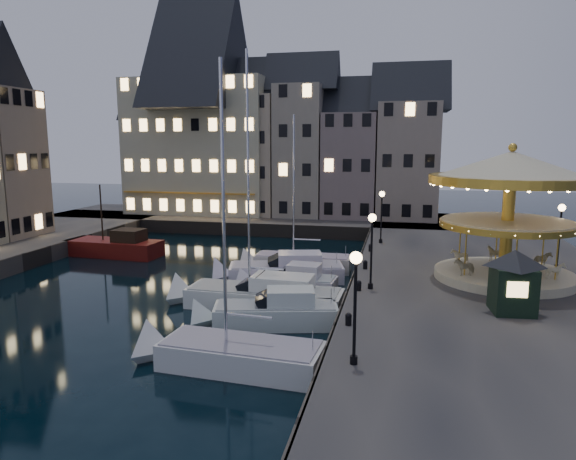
% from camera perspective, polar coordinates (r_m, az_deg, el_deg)
% --- Properties ---
extents(ground, '(160.00, 160.00, 0.00)m').
position_cam_1_polar(ground, '(29.50, -5.31, -8.62)').
color(ground, black).
rests_on(ground, ground).
extents(quay_east, '(16.00, 56.00, 1.30)m').
position_cam_1_polar(quay_east, '(34.18, 21.13, -5.55)').
color(quay_east, '#474442').
rests_on(quay_east, ground).
extents(quay_north, '(44.00, 12.00, 1.30)m').
position_cam_1_polar(quay_north, '(57.78, -4.44, 1.06)').
color(quay_north, '#474442').
rests_on(quay_north, ground).
extents(quaywall_e, '(0.15, 44.00, 1.30)m').
position_cam_1_polar(quaywall_e, '(33.87, 7.58, -5.12)').
color(quaywall_e, '#47423A').
rests_on(quaywall_e, ground).
extents(quaywall_n, '(48.00, 0.15, 1.30)m').
position_cam_1_polar(quaywall_n, '(51.54, -4.25, 0.02)').
color(quaywall_n, '#47423A').
rests_on(quaywall_n, ground).
extents(streetlamp_a, '(0.44, 0.44, 4.17)m').
position_cam_1_polar(streetlamp_a, '(18.47, 7.48, -6.81)').
color(streetlamp_a, black).
rests_on(streetlamp_a, quay_east).
extents(streetlamp_b, '(0.44, 0.44, 4.17)m').
position_cam_1_polar(streetlamp_b, '(28.18, 9.28, -1.14)').
color(streetlamp_b, black).
rests_on(streetlamp_b, quay_east).
extents(streetlamp_c, '(0.44, 0.44, 4.17)m').
position_cam_1_polar(streetlamp_c, '(41.51, 10.35, 2.27)').
color(streetlamp_c, black).
rests_on(streetlamp_c, quay_east).
extents(streetlamp_d, '(0.44, 0.44, 4.17)m').
position_cam_1_polar(streetlamp_d, '(36.40, 28.00, 0.28)').
color(streetlamp_d, black).
rests_on(streetlamp_d, quay_east).
extents(bollard_a, '(0.30, 0.30, 0.57)m').
position_cam_1_polar(bollard_a, '(23.05, 6.74, -9.73)').
color(bollard_a, black).
rests_on(bollard_a, quay_east).
extents(bollard_b, '(0.30, 0.30, 0.57)m').
position_cam_1_polar(bollard_b, '(28.28, 7.87, -6.09)').
color(bollard_b, black).
rests_on(bollard_b, quay_east).
extents(bollard_c, '(0.30, 0.30, 0.57)m').
position_cam_1_polar(bollard_c, '(33.11, 8.58, -3.78)').
color(bollard_c, black).
rests_on(bollard_c, quay_east).
extents(bollard_d, '(0.30, 0.30, 0.57)m').
position_cam_1_polar(bollard_d, '(38.48, 9.15, -1.92)').
color(bollard_d, black).
rests_on(bollard_d, quay_east).
extents(townhouse_na, '(5.50, 8.00, 12.80)m').
position_cam_1_polar(townhouse_na, '(63.29, -14.11, 8.03)').
color(townhouse_na, gray).
rests_on(townhouse_na, quay_north).
extents(townhouse_nb, '(6.16, 8.00, 13.80)m').
position_cam_1_polar(townhouse_nb, '(61.05, -9.49, 8.60)').
color(townhouse_nb, gray).
rests_on(townhouse_nb, quay_north).
extents(townhouse_nc, '(6.82, 8.00, 14.80)m').
position_cam_1_polar(townhouse_nc, '(59.06, -3.98, 9.17)').
color(townhouse_nc, tan).
rests_on(townhouse_nc, quay_north).
extents(townhouse_nd, '(5.50, 8.00, 15.80)m').
position_cam_1_polar(townhouse_nd, '(57.70, 1.58, 9.67)').
color(townhouse_nd, gray).
rests_on(townhouse_nd, quay_north).
extents(townhouse_ne, '(6.16, 8.00, 12.80)m').
position_cam_1_polar(townhouse_ne, '(56.94, 7.02, 8.10)').
color(townhouse_ne, slate).
rests_on(townhouse_ne, quay_north).
extents(townhouse_nf, '(6.82, 8.00, 13.80)m').
position_cam_1_polar(townhouse_nf, '(56.67, 13.20, 8.42)').
color(townhouse_nf, gray).
rests_on(townhouse_nf, quay_north).
extents(hotel_corner, '(17.60, 9.00, 16.80)m').
position_cam_1_polar(hotel_corner, '(61.02, -9.49, 10.02)').
color(hotel_corner, '#BEBB98').
rests_on(hotel_corner, quay_north).
extents(motorboat_a, '(7.81, 3.05, 13.01)m').
position_cam_1_polar(motorboat_a, '(22.05, -6.62, -13.61)').
color(motorboat_a, silver).
rests_on(motorboat_a, ground).
extents(motorboat_b, '(7.34, 3.62, 2.15)m').
position_cam_1_polar(motorboat_b, '(26.44, -2.27, -9.31)').
color(motorboat_b, silver).
rests_on(motorboat_b, ground).
extents(motorboat_c, '(9.88, 2.85, 13.14)m').
position_cam_1_polar(motorboat_c, '(29.33, -3.37, -7.31)').
color(motorboat_c, white).
rests_on(motorboat_c, ground).
extents(motorboat_d, '(6.22, 2.35, 2.15)m').
position_cam_1_polar(motorboat_d, '(31.93, -0.01, -5.97)').
color(motorboat_d, silver).
rests_on(motorboat_d, ground).
extents(motorboat_e, '(8.72, 4.46, 2.15)m').
position_cam_1_polar(motorboat_e, '(34.79, -0.87, -4.65)').
color(motorboat_e, silver).
rests_on(motorboat_e, ground).
extents(motorboat_f, '(8.03, 2.14, 10.68)m').
position_cam_1_polar(motorboat_f, '(37.86, 0.79, -3.65)').
color(motorboat_f, silver).
rests_on(motorboat_f, ground).
extents(red_fishing_boat, '(8.10, 3.26, 6.08)m').
position_cam_1_polar(red_fishing_boat, '(44.79, -18.59, -1.84)').
color(red_fishing_boat, '#5B110E').
rests_on(red_fishing_boat, ground).
extents(carousel, '(9.06, 9.06, 7.93)m').
position_cam_1_polar(carousel, '(32.02, 23.43, 4.00)').
color(carousel, beige).
rests_on(carousel, quay_east).
extents(ticket_kiosk, '(2.93, 2.93, 3.44)m').
position_cam_1_polar(ticket_kiosk, '(26.28, 23.84, -4.12)').
color(ticket_kiosk, black).
rests_on(ticket_kiosk, quay_east).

